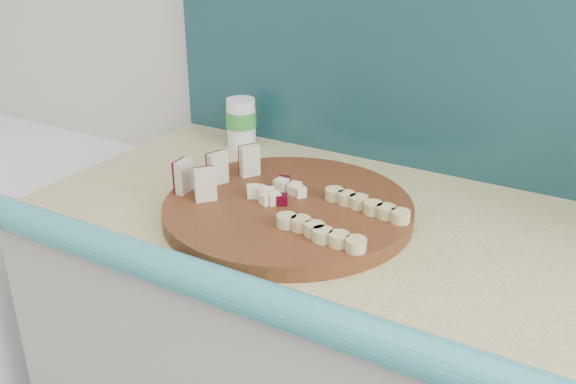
# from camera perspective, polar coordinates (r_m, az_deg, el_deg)

# --- Properties ---
(porcelain_fixture) EXTENTS (0.70, 0.72, 0.84)m
(porcelain_fixture) POSITION_cam_1_polar(r_m,az_deg,el_deg) (2.00, -23.08, -8.37)
(porcelain_fixture) COLOR white
(porcelain_fixture) RESTS_ON ground
(cutting_board) EXTENTS (0.51, 0.51, 0.03)m
(cutting_board) POSITION_cam_1_polar(r_m,az_deg,el_deg) (1.14, -0.00, -1.55)
(cutting_board) COLOR #45230E
(cutting_board) RESTS_ON kitchen_counter
(apple_wedges) EXTENTS (0.09, 0.17, 0.06)m
(apple_wedges) POSITION_cam_1_polar(r_m,az_deg,el_deg) (1.19, -6.59, 1.78)
(apple_wedges) COLOR beige
(apple_wedges) RESTS_ON cutting_board
(apple_chunks) EXTENTS (0.07, 0.07, 0.02)m
(apple_chunks) POSITION_cam_1_polar(r_m,az_deg,el_deg) (1.14, -1.08, -0.05)
(apple_chunks) COLOR #FBF6C9
(apple_chunks) RESTS_ON cutting_board
(banana_slices) EXTENTS (0.19, 0.19, 0.02)m
(banana_slices) POSITION_cam_1_polar(r_m,az_deg,el_deg) (1.06, 4.99, -2.27)
(banana_slices) COLOR #CBBB7C
(banana_slices) RESTS_ON cutting_board
(canister) EXTENTS (0.07, 0.07, 0.11)m
(canister) POSITION_cam_1_polar(r_m,az_deg,el_deg) (1.46, -4.19, 6.25)
(canister) COLOR white
(canister) RESTS_ON kitchen_counter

